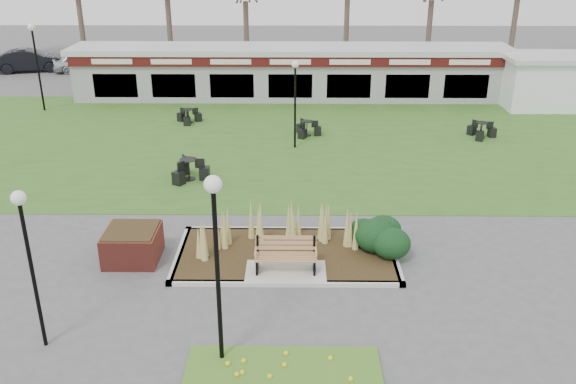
{
  "coord_description": "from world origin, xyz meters",
  "views": [
    {
      "loc": [
        0.21,
        -14.4,
        8.65
      ],
      "look_at": [
        0.04,
        2.0,
        1.7
      ],
      "focal_mm": 38.0,
      "sensor_mm": 36.0,
      "label": 1
    }
  ],
  "objects_px": {
    "brick_planter": "(133,244)",
    "car_silver": "(83,62)",
    "bistro_set_d": "(481,132)",
    "bistro_set_b": "(189,118)",
    "lamp_post_near_right": "(215,231)",
    "bistro_set_a": "(189,173)",
    "lamp_post_far_left": "(35,48)",
    "lamp_post_mid_right": "(295,85)",
    "food_pavilion": "(290,72)",
    "bistro_set_c": "(307,131)",
    "park_bench": "(286,254)",
    "lamp_post_near_left": "(26,236)",
    "car_black": "(30,60)",
    "service_hut": "(543,81)",
    "patio_umbrella": "(573,77)"
  },
  "relations": [
    {
      "from": "brick_planter",
      "to": "service_hut",
      "type": "distance_m",
      "value": 24.71
    },
    {
      "from": "service_hut",
      "to": "lamp_post_far_left",
      "type": "height_order",
      "value": "lamp_post_far_left"
    },
    {
      "from": "food_pavilion",
      "to": "bistro_set_a",
      "type": "distance_m",
      "value": 13.38
    },
    {
      "from": "park_bench",
      "to": "brick_planter",
      "type": "height_order",
      "value": "park_bench"
    },
    {
      "from": "lamp_post_far_left",
      "to": "car_silver",
      "type": "bearing_deg",
      "value": 96.13
    },
    {
      "from": "park_bench",
      "to": "lamp_post_near_right",
      "type": "relative_size",
      "value": 0.39
    },
    {
      "from": "park_bench",
      "to": "lamp_post_far_left",
      "type": "xyz_separation_m",
      "value": [
        -13.08,
        16.75,
        2.71
      ]
    },
    {
      "from": "park_bench",
      "to": "bistro_set_b",
      "type": "bearing_deg",
      "value": 109.03
    },
    {
      "from": "car_silver",
      "to": "car_black",
      "type": "xyz_separation_m",
      "value": [
        -3.63,
        0.0,
        0.09
      ]
    },
    {
      "from": "lamp_post_far_left",
      "to": "car_black",
      "type": "xyz_separation_m",
      "value": [
        -4.7,
        10.0,
        -2.53
      ]
    },
    {
      "from": "brick_planter",
      "to": "car_silver",
      "type": "distance_m",
      "value": 27.77
    },
    {
      "from": "lamp_post_near_right",
      "to": "car_silver",
      "type": "relative_size",
      "value": 1.1
    },
    {
      "from": "lamp_post_near_left",
      "to": "service_hut",
      "type": "bearing_deg",
      "value": 47.94
    },
    {
      "from": "lamp_post_mid_right",
      "to": "car_black",
      "type": "distance_m",
      "value": 24.18
    },
    {
      "from": "car_silver",
      "to": "lamp_post_near_left",
      "type": "bearing_deg",
      "value": 177.35
    },
    {
      "from": "food_pavilion",
      "to": "car_silver",
      "type": "bearing_deg",
      "value": 153.56
    },
    {
      "from": "lamp_post_far_left",
      "to": "service_hut",
      "type": "bearing_deg",
      "value": 2.15
    },
    {
      "from": "brick_planter",
      "to": "lamp_post_near_left",
      "type": "height_order",
      "value": "lamp_post_near_left"
    },
    {
      "from": "food_pavilion",
      "to": "lamp_post_near_right",
      "type": "relative_size",
      "value": 5.63
    },
    {
      "from": "patio_umbrella",
      "to": "car_silver",
      "type": "distance_m",
      "value": 30.58
    },
    {
      "from": "brick_planter",
      "to": "car_black",
      "type": "bearing_deg",
      "value": 117.23
    },
    {
      "from": "service_hut",
      "to": "lamp_post_near_left",
      "type": "height_order",
      "value": "lamp_post_near_left"
    },
    {
      "from": "car_silver",
      "to": "bistro_set_d",
      "type": "bearing_deg",
      "value": -141.07
    },
    {
      "from": "park_bench",
      "to": "food_pavilion",
      "type": "bearing_deg",
      "value": 90.0
    },
    {
      "from": "food_pavilion",
      "to": "park_bench",
      "type": "bearing_deg",
      "value": -90.0
    },
    {
      "from": "bistro_set_a",
      "to": "bistro_set_c",
      "type": "height_order",
      "value": "bistro_set_a"
    },
    {
      "from": "brick_planter",
      "to": "lamp_post_mid_right",
      "type": "height_order",
      "value": "lamp_post_mid_right"
    },
    {
      "from": "lamp_post_mid_right",
      "to": "lamp_post_far_left",
      "type": "bearing_deg",
      "value": 155.84
    },
    {
      "from": "park_bench",
      "to": "lamp_post_mid_right",
      "type": "height_order",
      "value": "lamp_post_mid_right"
    },
    {
      "from": "brick_planter",
      "to": "bistro_set_d",
      "type": "xyz_separation_m",
      "value": [
        13.22,
        11.51,
        -0.22
      ]
    },
    {
      "from": "bistro_set_a",
      "to": "food_pavilion",
      "type": "bearing_deg",
      "value": 73.51
    },
    {
      "from": "bistro_set_d",
      "to": "lamp_post_far_left",
      "type": "bearing_deg",
      "value": 168.41
    },
    {
      "from": "lamp_post_near_left",
      "to": "car_black",
      "type": "xyz_separation_m",
      "value": [
        -12.33,
        30.0,
        -2.02
      ]
    },
    {
      "from": "bistro_set_a",
      "to": "car_black",
      "type": "bearing_deg",
      "value": 125.22
    },
    {
      "from": "lamp_post_near_left",
      "to": "lamp_post_mid_right",
      "type": "distance_m",
      "value": 15.14
    },
    {
      "from": "lamp_post_far_left",
      "to": "lamp_post_mid_right",
      "type": "bearing_deg",
      "value": -24.16
    },
    {
      "from": "lamp_post_near_right",
      "to": "brick_planter",
      "type": "bearing_deg",
      "value": 124.06
    },
    {
      "from": "lamp_post_mid_right",
      "to": "car_silver",
      "type": "xyz_separation_m",
      "value": [
        -14.4,
        15.98,
        -2.11
      ]
    },
    {
      "from": "patio_umbrella",
      "to": "lamp_post_far_left",
      "type": "bearing_deg",
      "value": -177.96
    },
    {
      "from": "bistro_set_c",
      "to": "patio_umbrella",
      "type": "bearing_deg",
      "value": 20.25
    },
    {
      "from": "food_pavilion",
      "to": "car_black",
      "type": "relative_size",
      "value": 5.33
    },
    {
      "from": "bistro_set_c",
      "to": "patio_umbrella",
      "type": "distance_m",
      "value": 15.25
    },
    {
      "from": "brick_planter",
      "to": "bistro_set_a",
      "type": "bearing_deg",
      "value": 84.3
    },
    {
      "from": "park_bench",
      "to": "lamp_post_near_left",
      "type": "xyz_separation_m",
      "value": [
        -5.45,
        -3.25,
        2.2
      ]
    },
    {
      "from": "brick_planter",
      "to": "lamp_post_mid_right",
      "type": "relative_size",
      "value": 0.39
    },
    {
      "from": "bistro_set_b",
      "to": "bistro_set_d",
      "type": "bearing_deg",
      "value": -9.35
    },
    {
      "from": "lamp_post_near_right",
      "to": "bistro_set_b",
      "type": "distance_m",
      "value": 18.88
    },
    {
      "from": "service_hut",
      "to": "bistro_set_a",
      "type": "distance_m",
      "value": 20.42
    },
    {
      "from": "bistro_set_b",
      "to": "car_black",
      "type": "bearing_deg",
      "value": 136.26
    },
    {
      "from": "food_pavilion",
      "to": "lamp_post_mid_right",
      "type": "height_order",
      "value": "lamp_post_mid_right"
    }
  ]
}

